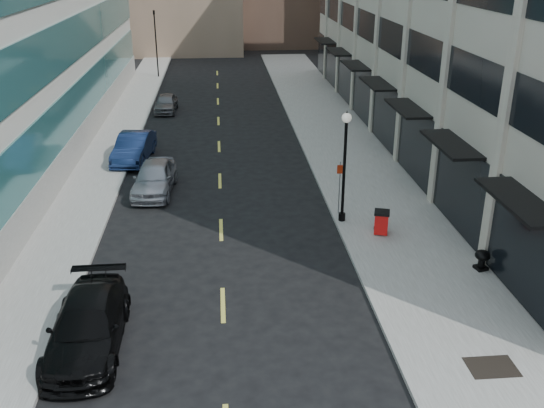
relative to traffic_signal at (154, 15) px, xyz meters
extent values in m
cube|color=gray|center=(13.00, -28.00, -5.64)|extent=(5.00, 80.00, 0.15)
cube|color=gray|center=(-1.00, -28.00, -5.64)|extent=(3.00, 80.00, 0.15)
cube|color=black|center=(15.52, -21.00, -3.72)|extent=(0.18, 46.00, 3.60)
cube|color=black|center=(15.53, -21.00, 0.78)|extent=(0.12, 46.00, 1.80)
cube|color=#BDB6A0|center=(15.50, -38.00, 3.28)|extent=(0.35, 0.60, 18.00)
cube|color=#BDB6A0|center=(15.50, -32.00, 3.28)|extent=(0.35, 0.60, 18.00)
cube|color=black|center=(14.85, -41.00, -1.82)|extent=(1.30, 4.00, 0.12)
cube|color=black|center=(14.85, -35.00, -1.82)|extent=(1.30, 4.00, 0.12)
cube|color=black|center=(14.85, -29.00, -1.82)|extent=(1.30, 4.00, 0.12)
cube|color=black|center=(14.85, -23.00, -1.82)|extent=(1.30, 4.00, 0.12)
cube|color=black|center=(14.85, -17.00, -1.82)|extent=(1.30, 4.00, 0.12)
cube|color=black|center=(14.85, -11.00, -1.82)|extent=(1.30, 4.00, 0.12)
cube|color=black|center=(14.85, -5.00, -1.82)|extent=(1.30, 4.00, 0.12)
cube|color=gray|center=(-2.46, -21.00, -4.82)|extent=(0.20, 46.00, 1.80)
cube|color=#2E6D6D|center=(-2.47, -21.00, -2.72)|extent=(0.14, 45.60, 2.40)
cube|color=#2E6D6D|center=(-2.47, -21.00, 0.78)|extent=(0.14, 45.60, 2.40)
cube|color=black|center=(13.10, -44.20, -5.56)|extent=(1.40, 1.00, 0.01)
cube|color=#D8CC4C|center=(5.50, -40.00, -5.71)|extent=(0.15, 2.20, 0.01)
cube|color=#D8CC4C|center=(5.50, -34.00, -5.71)|extent=(0.15, 2.20, 0.01)
cube|color=#D8CC4C|center=(5.50, -28.00, -5.71)|extent=(0.15, 2.20, 0.01)
cube|color=#D8CC4C|center=(5.50, -22.00, -5.71)|extent=(0.15, 2.20, 0.01)
cube|color=#D8CC4C|center=(5.50, -16.00, -5.71)|extent=(0.15, 2.20, 0.01)
cube|color=#D8CC4C|center=(5.50, -10.00, -5.71)|extent=(0.15, 2.20, 0.01)
cube|color=#D8CC4C|center=(5.50, -4.00, -5.71)|extent=(0.15, 2.20, 0.01)
cube|color=#D8CC4C|center=(5.50, 2.00, -5.71)|extent=(0.15, 2.20, 0.01)
cylinder|color=black|center=(0.00, 0.00, -2.72)|extent=(0.12, 0.12, 6.00)
imported|color=black|center=(0.00, 0.00, 0.27)|extent=(0.66, 0.66, 1.98)
imported|color=black|center=(1.46, -42.00, -4.97)|extent=(2.15, 5.20, 1.50)
imported|color=#9D9EA5|center=(2.30, -29.35, -4.93)|extent=(2.18, 4.74, 1.57)
imported|color=#14234B|center=(0.70, -24.32, -4.93)|extent=(2.18, 4.92, 1.57)
imported|color=slate|center=(1.67, -13.00, -5.07)|extent=(1.68, 3.87, 1.30)
cube|color=red|center=(12.16, -35.27, -5.08)|extent=(0.69, 0.69, 0.89)
cube|color=black|center=(12.16, -35.27, -4.61)|extent=(0.77, 0.77, 0.11)
cylinder|color=black|center=(11.99, -34.98, -5.47)|extent=(0.05, 0.20, 0.20)
cylinder|color=black|center=(12.34, -34.98, -5.47)|extent=(0.05, 0.20, 0.20)
cylinder|color=black|center=(10.80, -33.80, -5.40)|extent=(0.30, 0.30, 0.34)
cylinder|color=black|center=(10.80, -33.80, -3.24)|extent=(0.13, 0.13, 4.29)
sphere|color=silver|center=(10.80, -33.80, -0.95)|extent=(0.41, 0.41, 0.41)
cone|color=black|center=(10.80, -33.80, -0.72)|extent=(0.11, 0.11, 0.17)
cylinder|color=slate|center=(10.80, -33.00, -4.34)|extent=(0.04, 0.04, 2.45)
cube|color=#A9250B|center=(10.80, -33.02, -3.47)|extent=(0.29, 0.07, 0.39)
cube|color=black|center=(15.10, -38.61, -5.51)|extent=(0.51, 0.51, 0.12)
cylinder|color=black|center=(15.10, -38.61, -5.27)|extent=(0.26, 0.26, 0.40)
ellipsoid|color=black|center=(15.10, -38.61, -4.99)|extent=(0.56, 0.56, 0.39)
camera|label=1|loc=(5.62, -57.69, 5.41)|focal=40.00mm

